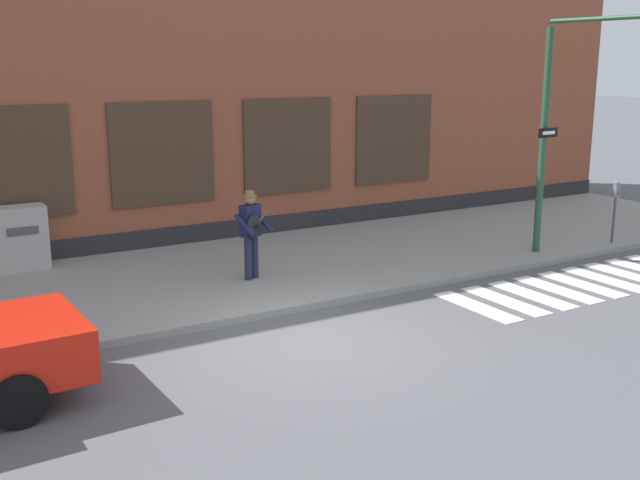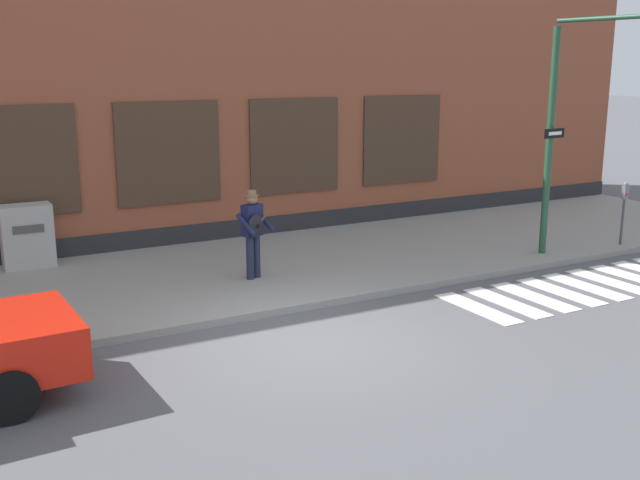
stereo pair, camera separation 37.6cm
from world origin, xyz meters
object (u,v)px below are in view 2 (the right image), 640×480
object	(u,v)px
busker	(253,229)
utility_box	(27,236)
traffic_light	(596,94)
parking_meter	(624,204)

from	to	relation	value
busker	utility_box	bearing A→B (deg)	140.56
traffic_light	utility_box	distance (m)	11.67
parking_meter	traffic_light	bearing A→B (deg)	-159.79
utility_box	traffic_light	bearing A→B (deg)	-27.58
busker	utility_box	distance (m)	4.73
traffic_light	busker	bearing A→B (deg)	160.62
traffic_light	parking_meter	xyz separation A→B (m)	(2.05, 0.75, -2.49)
traffic_light	utility_box	size ratio (longest dim) A/B	3.88
traffic_light	parking_meter	size ratio (longest dim) A/B	3.45
busker	parking_meter	distance (m)	8.59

